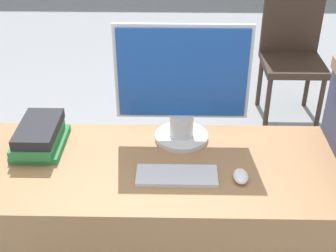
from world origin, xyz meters
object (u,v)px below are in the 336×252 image
Objects in this scene: mouse at (241,176)px; book_stack at (39,136)px; keyboard at (177,176)px; far_chair at (292,47)px; monitor at (182,86)px.

book_stack is at bearing 165.68° from mouse.
far_chair is (0.85, 1.88, -0.24)m from keyboard.
mouse is 0.82m from book_stack.
book_stack is (-0.80, 0.20, 0.03)m from mouse.
monitor reaches higher than far_chair.
mouse is 0.32× the size of book_stack.
far_chair is at bearing 50.09° from book_stack.
keyboard is 0.24m from mouse.
keyboard is 1.09× the size of book_stack.
book_stack reaches higher than keyboard.
keyboard is at bearing -59.59° from far_chair.
far_chair is at bearing 72.04° from mouse.
monitor reaches higher than mouse.
mouse is at bearing -53.26° from far_chair.
book_stack is at bearing -75.21° from far_chair.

